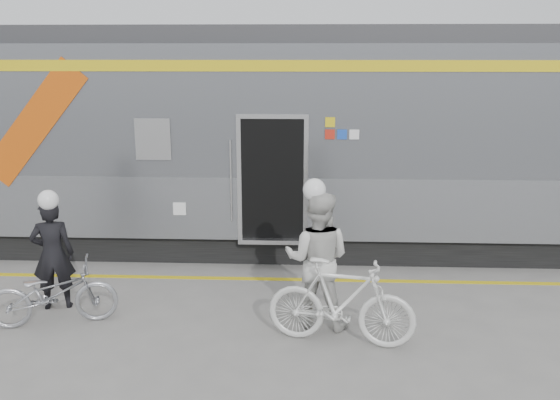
# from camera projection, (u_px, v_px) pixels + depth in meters

# --- Properties ---
(ground) EXTENTS (90.00, 90.00, 0.00)m
(ground) POSITION_uv_depth(u_px,v_px,m) (228.00, 340.00, 7.77)
(ground) COLOR slate
(ground) RESTS_ON ground
(train) EXTENTS (24.00, 3.17, 4.10)m
(train) POSITION_uv_depth(u_px,v_px,m) (163.00, 138.00, 11.40)
(train) COLOR black
(train) RESTS_ON ground
(safety_strip) EXTENTS (24.00, 0.12, 0.01)m
(safety_strip) POSITION_uv_depth(u_px,v_px,m) (245.00, 279.00, 9.85)
(safety_strip) COLOR gold
(safety_strip) RESTS_ON ground
(man) EXTENTS (0.68, 0.54, 1.64)m
(man) POSITION_uv_depth(u_px,v_px,m) (53.00, 254.00, 8.57)
(man) COLOR black
(man) RESTS_ON ground
(bicycle_left) EXTENTS (1.82, 1.04, 0.90)m
(bicycle_left) POSITION_uv_depth(u_px,v_px,m) (53.00, 293.00, 8.12)
(bicycle_left) COLOR #9FA0A6
(bicycle_left) RESTS_ON ground
(woman) EXTENTS (1.04, 0.88, 1.89)m
(woman) POSITION_uv_depth(u_px,v_px,m) (317.00, 259.00, 8.00)
(woman) COLOR silver
(woman) RESTS_ON ground
(bicycle_right) EXTENTS (1.98, 0.89, 1.15)m
(bicycle_right) POSITION_uv_depth(u_px,v_px,m) (341.00, 302.00, 7.55)
(bicycle_right) COLOR silver
(bicycle_right) RESTS_ON ground
(helmet_man) EXTENTS (0.28, 0.28, 0.28)m
(helmet_man) POSITION_uv_depth(u_px,v_px,m) (46.00, 190.00, 8.34)
(helmet_man) COLOR white
(helmet_man) RESTS_ON man
(helmet_woman) EXTENTS (0.30, 0.30, 0.30)m
(helmet_woman) POSITION_uv_depth(u_px,v_px,m) (319.00, 180.00, 7.73)
(helmet_woman) COLOR white
(helmet_woman) RESTS_ON woman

